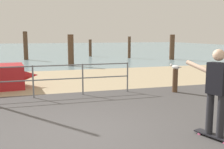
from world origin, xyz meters
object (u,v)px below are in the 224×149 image
at_px(bollard_short, 175,81).
at_px(seagull, 175,67).
at_px(skateboard, 214,136).
at_px(skateboarder, 217,87).

bearing_deg(bollard_short, seagull, 112.28).
height_order(skateboard, skateboarder, skateboarder).
bearing_deg(seagull, skateboard, -109.83).
relative_size(bollard_short, seagull, 1.75).
relative_size(skateboard, seagull, 1.76).
height_order(skateboard, bollard_short, bollard_short).
bearing_deg(seagull, bollard_short, -67.72).
distance_m(skateboard, bollard_short, 4.23).
distance_m(skateboard, seagull, 4.31).
height_order(skateboarder, seagull, skateboarder).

